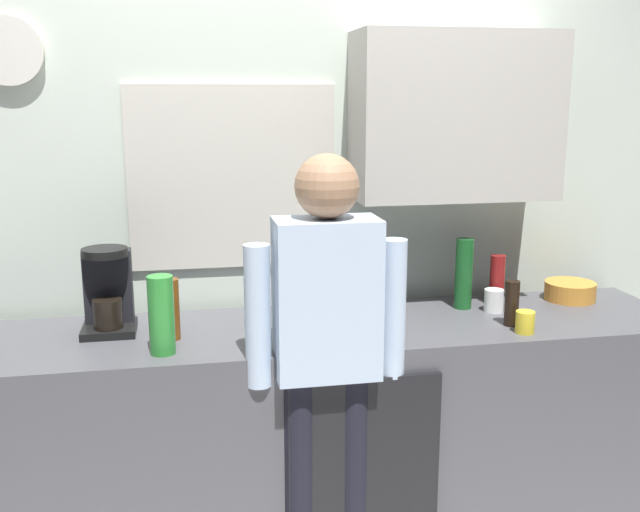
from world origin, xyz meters
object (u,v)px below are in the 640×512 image
bottle_red_vinegar (497,280)px  bottle_green_wine (464,274)px  bottle_clear_soda (161,315)px  person_at_sink (327,340)px  coffee_maker (108,294)px  cup_yellow_cup (525,322)px  bottle_amber_beer (171,309)px  mixing_bowl (570,291)px  cup_white_mug (494,300)px  bottle_dark_sauce (512,303)px

bottle_red_vinegar → bottle_green_wine: bottle_green_wine is taller
bottle_clear_soda → person_at_sink: (0.56, -0.11, -0.09)m
coffee_maker → person_at_sink: bearing=-27.8°
cup_yellow_cup → bottle_clear_soda: bearing=178.6°
bottle_amber_beer → mixing_bowl: bearing=6.9°
bottle_red_vinegar → person_at_sink: (-0.84, -0.45, -0.06)m
bottle_red_vinegar → cup_white_mug: bearing=-120.1°
bottle_dark_sauce → person_at_sink: (-0.78, -0.17, -0.04)m
bottle_clear_soda → person_at_sink: person_at_sink is taller
bottle_amber_beer → bottle_dark_sauce: bearing=-3.7°
bottle_amber_beer → cup_yellow_cup: (1.32, -0.18, -0.07)m
bottle_green_wine → cup_yellow_cup: size_ratio=3.53×
bottle_green_wine → bottle_clear_soda: bearing=-165.2°
coffee_maker → mixing_bowl: coffee_maker is taller
mixing_bowl → person_at_sink: bearing=-158.6°
person_at_sink → coffee_maker: bearing=156.4°
coffee_maker → bottle_dark_sauce: (1.54, -0.23, -0.06)m
bottle_amber_beer → cup_yellow_cup: 1.33m
bottle_clear_soda → cup_yellow_cup: bottle_clear_soda is taller
coffee_maker → bottle_green_wine: 1.45m
cup_white_mug → person_at_sink: size_ratio=0.06×
bottle_green_wine → cup_white_mug: (0.11, -0.07, -0.10)m
bottle_red_vinegar → cup_yellow_cup: bearing=-97.7°
bottle_clear_soda → person_at_sink: bearing=-11.0°
cup_white_mug → cup_yellow_cup: (0.00, -0.29, -0.01)m
mixing_bowl → bottle_clear_soda: bearing=-168.5°
bottle_green_wine → person_at_sink: bearing=-147.2°
coffee_maker → cup_yellow_cup: (1.56, -0.33, -0.10)m
bottle_clear_soda → cup_yellow_cup: 1.35m
bottle_dark_sauce → bottle_clear_soda: (-1.34, -0.06, 0.05)m
coffee_maker → bottle_dark_sauce: bearing=-8.5°
bottle_dark_sauce → cup_yellow_cup: bearing=-83.2°
bottle_amber_beer → cup_white_mug: bearing=4.5°
mixing_bowl → person_at_sink: (-1.19, -0.47, 0.01)m
bottle_dark_sauce → bottle_clear_soda: 1.34m
bottle_red_vinegar → bottle_dark_sauce: bearing=-102.6°
bottle_clear_soda → bottle_green_wine: bearing=14.8°
bottle_dark_sauce → cup_white_mug: bearing=86.6°
bottle_dark_sauce → coffee_maker: bearing=171.5°
coffee_maker → bottle_red_vinegar: bearing=1.6°
coffee_maker → mixing_bowl: size_ratio=1.50×
bottle_clear_soda → bottle_red_vinegar: bottle_clear_soda is taller
bottle_green_wine → person_at_sink: size_ratio=0.19×
bottle_amber_beer → bottle_green_wine: 1.22m
person_at_sink → bottle_red_vinegar: bearing=32.6°
mixing_bowl → bottle_dark_sauce: bearing=-144.9°
coffee_maker → cup_yellow_cup: 1.59m
bottle_green_wine → cup_white_mug: size_ratio=3.16×
bottle_amber_beer → mixing_bowl: 1.74m
bottle_green_wine → bottle_amber_beer: bearing=-171.6°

